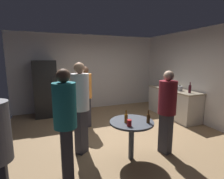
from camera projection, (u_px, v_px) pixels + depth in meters
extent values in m
cube|color=#9E7C56|center=(116.00, 137.00, 4.30)|extent=(5.20, 5.20, 0.10)
cube|color=silver|center=(89.00, 72.00, 6.46)|extent=(5.32, 0.06, 2.70)
cube|color=silver|center=(201.00, 76.00, 4.99)|extent=(0.06, 5.20, 2.70)
cube|color=black|center=(46.00, 89.00, 5.60)|extent=(0.70, 0.65, 1.80)
cube|color=#262628|center=(53.00, 87.00, 5.35)|extent=(0.03, 0.03, 0.60)
cube|color=beige|center=(173.00, 103.00, 5.65)|extent=(0.60, 1.86, 0.86)
cube|color=tan|center=(174.00, 90.00, 5.57)|extent=(0.64, 1.90, 0.04)
cylinder|color=#B2B2B7|center=(180.00, 88.00, 5.25)|extent=(0.17, 0.17, 0.14)
sphere|color=black|center=(180.00, 85.00, 5.24)|extent=(0.04, 0.04, 0.04)
cone|color=#B2B2B7|center=(183.00, 88.00, 5.29)|extent=(0.09, 0.04, 0.06)
cylinder|color=#3F141E|center=(190.00, 89.00, 4.90)|extent=(0.08, 0.08, 0.22)
cylinder|color=#3F141E|center=(190.00, 84.00, 4.87)|extent=(0.03, 0.03, 0.09)
cylinder|color=#26662D|center=(172.00, 86.00, 5.67)|extent=(0.06, 0.06, 0.15)
cylinder|color=#26662D|center=(172.00, 83.00, 5.65)|extent=(0.02, 0.02, 0.08)
cylinder|color=#4C515B|center=(131.00, 141.00, 3.23)|extent=(0.10, 0.10, 0.70)
cylinder|color=#4C515B|center=(132.00, 122.00, 3.17)|extent=(0.80, 0.80, 0.03)
cylinder|color=#8C5919|center=(126.00, 119.00, 3.08)|extent=(0.06, 0.06, 0.15)
cylinder|color=#8C5919|center=(126.00, 112.00, 3.06)|extent=(0.02, 0.02, 0.08)
cylinder|color=#593314|center=(148.00, 119.00, 3.08)|extent=(0.06, 0.06, 0.15)
cylinder|color=#593314|center=(148.00, 112.00, 3.06)|extent=(0.02, 0.02, 0.08)
cylinder|color=red|center=(129.00, 123.00, 2.93)|extent=(0.08, 0.08, 0.11)
cube|color=#2D2D38|center=(165.00, 133.00, 3.44)|extent=(0.22, 0.26, 0.81)
cylinder|color=maroon|center=(168.00, 98.00, 3.31)|extent=(0.42, 0.42, 0.64)
sphere|color=#D8AD8C|center=(169.00, 76.00, 3.24)|extent=(0.19, 0.19, 0.19)
cube|color=#2D2D38|center=(81.00, 131.00, 3.44)|extent=(0.28, 0.27, 0.88)
cylinder|color=white|center=(80.00, 92.00, 3.30)|extent=(0.48, 0.48, 0.70)
sphere|color=tan|center=(79.00, 68.00, 3.22)|extent=(0.21, 0.21, 0.21)
cube|color=#2D2D38|center=(86.00, 113.00, 4.75)|extent=(0.27, 0.24, 0.82)
cylinder|color=orange|center=(85.00, 86.00, 4.62)|extent=(0.44, 0.44, 0.65)
sphere|color=brown|center=(85.00, 70.00, 4.55)|extent=(0.19, 0.19, 0.19)
cube|color=#2D2D38|center=(67.00, 154.00, 2.67)|extent=(0.17, 0.22, 0.85)
cylinder|color=#1E727A|center=(65.00, 106.00, 2.53)|extent=(0.35, 0.35, 0.67)
sphere|color=brown|center=(63.00, 76.00, 2.46)|extent=(0.20, 0.20, 0.20)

